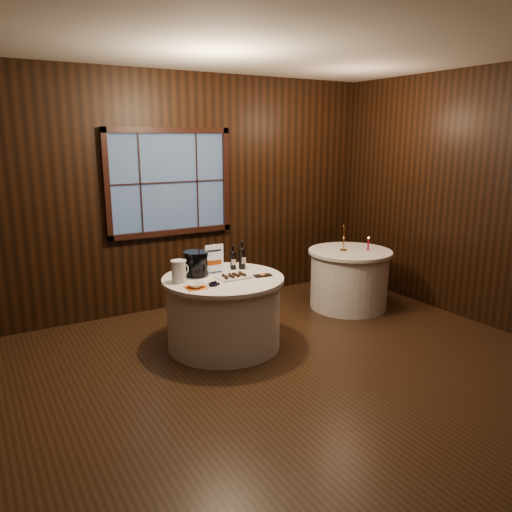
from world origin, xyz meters
TOP-DOWN VIEW (x-y plane):
  - ground at (0.00, 0.00)m, footprint 6.00×6.00m
  - back_wall at (0.00, 2.48)m, footprint 6.00×0.10m
  - main_table at (0.00, 1.00)m, footprint 1.28×1.28m
  - side_table at (2.00, 1.30)m, footprint 1.08×1.08m
  - sign_stand at (-0.02, 1.17)m, footprint 0.21×0.11m
  - port_bottle_left at (0.24, 1.23)m, footprint 0.07×0.07m
  - port_bottle_right at (0.34, 1.19)m, footprint 0.08×0.08m
  - ice_bucket at (-0.22, 1.18)m, footprint 0.26×0.26m
  - chocolate_plate at (0.07, 0.91)m, footprint 0.34×0.23m
  - chocolate_box at (0.38, 0.82)m, footprint 0.20×0.12m
  - grape_bunch at (-0.22, 0.76)m, footprint 0.18×0.07m
  - glass_pitcher at (-0.46, 1.07)m, footprint 0.21×0.16m
  - orange_napkin at (-0.40, 0.80)m, footprint 0.21×0.21m
  - cracker_bowl at (-0.40, 0.80)m, footprint 0.22×0.22m
  - brass_candlestick at (1.90, 1.32)m, footprint 0.10×0.10m
  - red_candle at (2.21, 1.19)m, footprint 0.05×0.05m

SIDE VIEW (x-z plane):
  - ground at x=0.00m, z-range 0.00..0.00m
  - main_table at x=0.00m, z-range 0.00..0.77m
  - side_table at x=2.00m, z-range 0.00..0.77m
  - orange_napkin at x=-0.40m, z-range 0.77..0.77m
  - chocolate_box at x=0.38m, z-range 0.77..0.79m
  - chocolate_plate at x=0.07m, z-range 0.77..0.81m
  - grape_bunch at x=-0.22m, z-range 0.77..0.81m
  - cracker_bowl at x=-0.40m, z-range 0.77..0.81m
  - red_candle at x=2.21m, z-range 0.75..0.93m
  - sign_stand at x=-0.02m, z-range 0.72..1.05m
  - glass_pitcher at x=-0.46m, z-range 0.77..1.00m
  - port_bottle_left at x=0.24m, z-range 0.75..1.03m
  - brass_candlestick at x=1.90m, z-range 0.72..1.07m
  - port_bottle_right at x=0.34m, z-range 0.75..1.07m
  - ice_bucket at x=-0.22m, z-range 0.78..1.04m
  - back_wall at x=0.00m, z-range 0.04..3.04m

